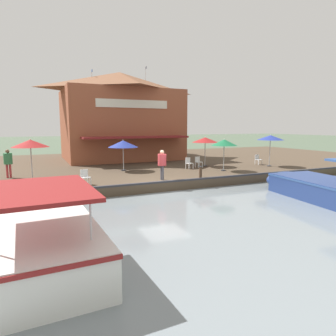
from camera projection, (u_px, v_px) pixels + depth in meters
ground_plane at (164, 193)px, 17.19m from camera, size 220.00×220.00×0.00m
quay_deck at (115, 166)px, 27.06m from camera, size 22.00×56.00×0.60m
quay_edge_fender at (163, 182)px, 17.19m from camera, size 0.20×50.40×0.10m
waterfront_restaurant at (120, 115)px, 29.70m from camera, size 10.08×11.28×9.19m
patio_umbrella_mid_patio_left at (270, 138)px, 24.04m from camera, size 2.12×2.12×2.56m
patio_umbrella_by_entrance at (123, 144)px, 21.67m from camera, size 2.18×2.18×2.25m
patio_umbrella_back_row at (205, 140)px, 24.08m from camera, size 2.13×2.13×2.39m
patio_umbrella_mid_patio_right at (224, 143)px, 21.59m from camera, size 1.87×1.87×2.33m
patio_umbrella_near_quay_edge at (30, 143)px, 16.92m from camera, size 2.04×2.04×2.52m
cafe_chair_far_corner_seat at (198, 161)px, 23.61m from camera, size 0.49×0.49×0.85m
cafe_chair_under_first_umbrella at (85, 176)px, 16.51m from camera, size 0.54×0.54×0.85m
cafe_chair_mid_patio at (189, 163)px, 22.86m from camera, size 0.50×0.50×0.85m
cafe_chair_beside_entrance at (258, 159)px, 25.33m from camera, size 0.49×0.49×0.85m
person_near_entrance at (8, 160)px, 18.71m from camera, size 0.51×0.51×1.79m
person_mid_patio at (162, 161)px, 17.95m from camera, size 0.51×0.51×1.81m
motorboat_second_along at (39, 222)px, 9.74m from camera, size 8.99×2.97×2.26m
motorboat_distant_upstream at (321, 187)px, 15.62m from camera, size 7.77×3.55×2.26m
mooring_post at (201, 172)px, 18.46m from camera, size 0.22×0.22×0.78m
tree_upstream_bank at (116, 118)px, 32.77m from camera, size 3.61×3.44×5.97m
tree_behind_restaurant at (147, 112)px, 35.10m from camera, size 3.76×3.58×6.79m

